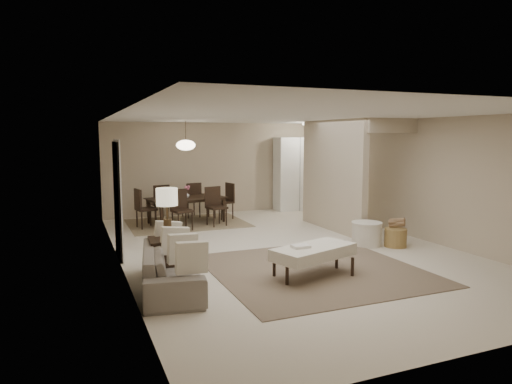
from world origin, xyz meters
name	(u,v)px	position (x,y,z in m)	size (l,w,h in m)	color
floor	(285,249)	(0.00, 0.00, 0.00)	(9.00, 9.00, 0.00)	beige
ceiling	(286,116)	(0.00, 0.00, 2.50)	(9.00, 9.00, 0.00)	white
back_wall	(214,168)	(0.00, 4.50, 1.25)	(6.00, 6.00, 0.00)	#BBA78D
left_wall	(119,191)	(-3.00, 0.00, 1.25)	(9.00, 9.00, 0.00)	#BBA78D
right_wall	(413,178)	(3.00, 0.00, 1.25)	(9.00, 9.00, 0.00)	#BBA78D
partition	(332,175)	(1.80, 1.25, 1.25)	(0.15, 2.50, 2.50)	#BBA78D
doorway	(117,200)	(-2.97, 0.60, 1.02)	(0.04, 0.90, 2.04)	black
pantry_cabinet	(295,174)	(2.35, 4.15, 1.05)	(1.20, 0.55, 2.10)	white
flush_light	(311,124)	(2.30, 3.20, 2.46)	(0.44, 0.44, 0.05)	white
living_rug	(315,270)	(-0.15, -1.41, 0.01)	(3.20, 3.20, 0.01)	brown
sofa	(172,268)	(-2.45, -1.41, 0.29)	(0.78, 1.99, 0.58)	gray
ottoman_bench	(314,252)	(-0.35, -1.71, 0.38)	(1.46, 1.00, 0.48)	beige
side_table	(168,258)	(-2.40, -0.92, 0.30)	(0.55, 0.55, 0.61)	black
table_lamp	(167,201)	(-2.40, -0.92, 1.17)	(0.32, 0.32, 0.76)	#45331D
round_pouf	(367,234)	(1.62, -0.33, 0.23)	(0.59, 0.59, 0.46)	beige
wicker_basket	(395,238)	(2.07, -0.64, 0.18)	(0.42, 0.42, 0.36)	olive
dining_rug	(187,223)	(-1.09, 3.25, 0.01)	(2.80, 2.10, 0.01)	#856F52
dining_table	(187,211)	(-1.09, 3.25, 0.32)	(1.82, 1.01, 0.64)	black
dining_chairs	(187,205)	(-1.09, 3.25, 0.47)	(2.53, 2.03, 0.93)	black
vase	(187,195)	(-1.09, 3.25, 0.71)	(0.14, 0.14, 0.14)	white
yellow_mat	(339,219)	(2.70, 2.33, 0.01)	(0.94, 0.58, 0.01)	gold
pendant_light	(186,145)	(-1.09, 3.25, 1.92)	(0.46, 0.46, 0.71)	#45331D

